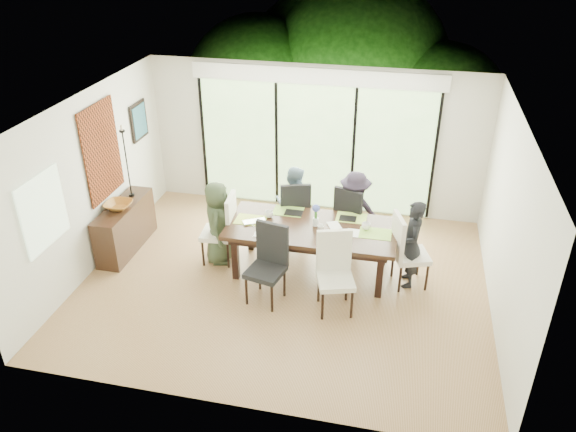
% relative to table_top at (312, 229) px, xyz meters
% --- Properties ---
extents(floor, '(6.00, 5.00, 0.01)m').
position_rel_table_top_xyz_m(floor, '(-0.34, -0.36, -0.77)').
color(floor, brown).
rests_on(floor, ground).
extents(ceiling, '(6.00, 5.00, 0.01)m').
position_rel_table_top_xyz_m(ceiling, '(-0.34, -0.36, 1.94)').
color(ceiling, white).
rests_on(ceiling, wall_back).
extents(wall_back, '(6.00, 0.02, 2.70)m').
position_rel_table_top_xyz_m(wall_back, '(-0.34, 2.15, 0.59)').
color(wall_back, beige).
rests_on(wall_back, floor).
extents(wall_front, '(6.00, 0.02, 2.70)m').
position_rel_table_top_xyz_m(wall_front, '(-0.34, -2.87, 0.59)').
color(wall_front, silver).
rests_on(wall_front, floor).
extents(wall_left, '(0.02, 5.00, 2.70)m').
position_rel_table_top_xyz_m(wall_left, '(-3.35, -0.36, 0.59)').
color(wall_left, silver).
rests_on(wall_left, floor).
extents(wall_right, '(0.02, 5.00, 2.70)m').
position_rel_table_top_xyz_m(wall_right, '(2.67, -0.36, 0.59)').
color(wall_right, beige).
rests_on(wall_right, floor).
extents(glass_doors, '(4.20, 0.02, 2.30)m').
position_rel_table_top_xyz_m(glass_doors, '(-0.34, 2.11, 0.44)').
color(glass_doors, '#598C3F').
rests_on(glass_doors, wall_back).
extents(blinds_header, '(4.40, 0.06, 0.28)m').
position_rel_table_top_xyz_m(blinds_header, '(-0.34, 2.10, 1.74)').
color(blinds_header, white).
rests_on(blinds_header, wall_back).
extents(mullion_a, '(0.05, 0.04, 2.30)m').
position_rel_table_top_xyz_m(mullion_a, '(-2.44, 2.10, 0.44)').
color(mullion_a, black).
rests_on(mullion_a, wall_back).
extents(mullion_b, '(0.05, 0.04, 2.30)m').
position_rel_table_top_xyz_m(mullion_b, '(-1.04, 2.10, 0.44)').
color(mullion_b, black).
rests_on(mullion_b, wall_back).
extents(mullion_c, '(0.05, 0.04, 2.30)m').
position_rel_table_top_xyz_m(mullion_c, '(0.36, 2.10, 0.44)').
color(mullion_c, black).
rests_on(mullion_c, wall_back).
extents(mullion_d, '(0.05, 0.04, 2.30)m').
position_rel_table_top_xyz_m(mullion_d, '(1.76, 2.10, 0.44)').
color(mullion_d, black).
rests_on(mullion_d, wall_back).
extents(side_window, '(0.02, 0.90, 1.00)m').
position_rel_table_top_xyz_m(side_window, '(-3.31, -1.56, 0.74)').
color(side_window, '#8CAD7F').
rests_on(side_window, wall_left).
extents(deck, '(6.00, 1.80, 0.10)m').
position_rel_table_top_xyz_m(deck, '(-0.34, 3.04, -0.81)').
color(deck, brown).
rests_on(deck, ground).
extents(rail_top, '(6.00, 0.08, 0.06)m').
position_rel_table_top_xyz_m(rail_top, '(-0.34, 3.84, -0.21)').
color(rail_top, brown).
rests_on(rail_top, deck).
extents(foliage_left, '(3.20, 3.20, 3.20)m').
position_rel_table_top_xyz_m(foliage_left, '(-2.14, 4.84, 0.68)').
color(foliage_left, '#14380F').
rests_on(foliage_left, ground).
extents(foliage_mid, '(4.00, 4.00, 4.00)m').
position_rel_table_top_xyz_m(foliage_mid, '(0.06, 5.44, 1.04)').
color(foliage_mid, '#14380F').
rests_on(foliage_mid, ground).
extents(foliage_right, '(2.80, 2.80, 2.80)m').
position_rel_table_top_xyz_m(foliage_right, '(1.86, 4.64, 0.50)').
color(foliage_right, '#14380F').
rests_on(foliage_right, ground).
extents(foliage_far, '(3.60, 3.60, 3.60)m').
position_rel_table_top_xyz_m(foliage_far, '(-0.94, 6.14, 0.86)').
color(foliage_far, '#14380F').
rests_on(foliage_far, ground).
extents(table_top, '(2.55, 1.17, 0.06)m').
position_rel_table_top_xyz_m(table_top, '(0.00, 0.00, 0.00)').
color(table_top, black).
rests_on(table_top, floor).
extents(table_apron, '(2.34, 0.96, 0.11)m').
position_rel_table_top_xyz_m(table_apron, '(0.00, -0.00, -0.10)').
color(table_apron, black).
rests_on(table_apron, floor).
extents(table_leg_fl, '(0.10, 0.10, 0.73)m').
position_rel_table_top_xyz_m(table_leg_fl, '(-1.08, -0.43, -0.40)').
color(table_leg_fl, black).
rests_on(table_leg_fl, floor).
extents(table_leg_fr, '(0.10, 0.10, 0.73)m').
position_rel_table_top_xyz_m(table_leg_fr, '(1.08, -0.43, -0.40)').
color(table_leg_fr, black).
rests_on(table_leg_fr, floor).
extents(table_leg_bl, '(0.10, 0.10, 0.73)m').
position_rel_table_top_xyz_m(table_leg_bl, '(-1.08, 0.43, -0.40)').
color(table_leg_bl, black).
rests_on(table_leg_bl, floor).
extents(table_leg_br, '(0.10, 0.10, 0.73)m').
position_rel_table_top_xyz_m(table_leg_br, '(1.08, 0.43, -0.40)').
color(table_leg_br, black).
rests_on(table_leg_br, floor).
extents(chair_left_end, '(0.53, 0.53, 1.17)m').
position_rel_table_top_xyz_m(chair_left_end, '(-1.50, -0.00, -0.18)').
color(chair_left_end, white).
rests_on(chair_left_end, floor).
extents(chair_right_end, '(0.62, 0.62, 1.17)m').
position_rel_table_top_xyz_m(chair_right_end, '(1.50, -0.00, -0.18)').
color(chair_right_end, silver).
rests_on(chair_right_end, floor).
extents(chair_far_left, '(0.62, 0.62, 1.17)m').
position_rel_table_top_xyz_m(chair_far_left, '(-0.45, 0.85, -0.18)').
color(chair_far_left, black).
rests_on(chair_far_left, floor).
extents(chair_far_right, '(0.64, 0.64, 1.17)m').
position_rel_table_top_xyz_m(chair_far_right, '(0.55, 0.85, -0.18)').
color(chair_far_right, black).
rests_on(chair_far_right, floor).
extents(chair_near_left, '(0.59, 0.59, 1.17)m').
position_rel_table_top_xyz_m(chair_near_left, '(-0.50, -0.87, -0.18)').
color(chair_near_left, black).
rests_on(chair_near_left, floor).
extents(chair_near_right, '(0.61, 0.61, 1.17)m').
position_rel_table_top_xyz_m(chair_near_right, '(0.50, -0.87, -0.18)').
color(chair_near_right, silver).
rests_on(chair_near_right, floor).
extents(person_left_end, '(0.50, 0.69, 1.37)m').
position_rel_table_top_xyz_m(person_left_end, '(-1.48, 0.00, -0.08)').
color(person_left_end, '#38462F').
rests_on(person_left_end, floor).
extents(person_right_end, '(0.51, 0.70, 1.37)m').
position_rel_table_top_xyz_m(person_right_end, '(1.48, -0.00, -0.08)').
color(person_right_end, black).
rests_on(person_right_end, floor).
extents(person_far_left, '(0.71, 0.54, 1.37)m').
position_rel_table_top_xyz_m(person_far_left, '(-0.45, 0.83, -0.08)').
color(person_far_left, slate).
rests_on(person_far_left, floor).
extents(person_far_right, '(0.66, 0.44, 1.37)m').
position_rel_table_top_xyz_m(person_far_right, '(0.55, 0.83, -0.08)').
color(person_far_right, '#241D2B').
rests_on(person_far_right, floor).
extents(placemat_left, '(0.47, 0.34, 0.01)m').
position_rel_table_top_xyz_m(placemat_left, '(-0.95, -0.00, 0.04)').
color(placemat_left, '#A8BC43').
rests_on(placemat_left, table_top).
extents(placemat_right, '(0.47, 0.34, 0.01)m').
position_rel_table_top_xyz_m(placemat_right, '(0.95, -0.00, 0.04)').
color(placemat_right, '#86BA42').
rests_on(placemat_right, table_top).
extents(placemat_far_l, '(0.47, 0.34, 0.01)m').
position_rel_table_top_xyz_m(placemat_far_l, '(-0.45, 0.40, 0.04)').
color(placemat_far_l, '#7CAE3E').
rests_on(placemat_far_l, table_top).
extents(placemat_far_r, '(0.47, 0.34, 0.01)m').
position_rel_table_top_xyz_m(placemat_far_r, '(0.55, 0.40, 0.04)').
color(placemat_far_r, '#99BF44').
rests_on(placemat_far_r, table_top).
extents(placemat_paper, '(0.47, 0.34, 0.01)m').
position_rel_table_top_xyz_m(placemat_paper, '(-0.55, -0.30, 0.04)').
color(placemat_paper, white).
rests_on(placemat_paper, table_top).
extents(tablet_far_l, '(0.28, 0.19, 0.01)m').
position_rel_table_top_xyz_m(tablet_far_l, '(-0.35, 0.35, 0.04)').
color(tablet_far_l, black).
rests_on(tablet_far_l, table_top).
extents(tablet_far_r, '(0.25, 0.18, 0.01)m').
position_rel_table_top_xyz_m(tablet_far_r, '(0.50, 0.35, 0.04)').
color(tablet_far_r, black).
rests_on(tablet_far_r, table_top).
extents(papers, '(0.32, 0.23, 0.00)m').
position_rel_table_top_xyz_m(papers, '(0.70, -0.05, 0.03)').
color(papers, white).
rests_on(papers, table_top).
extents(platter_base, '(0.28, 0.28, 0.03)m').
position_rel_table_top_xyz_m(platter_base, '(-0.55, -0.30, 0.05)').
color(platter_base, white).
rests_on(platter_base, table_top).
extents(platter_snacks, '(0.21, 0.21, 0.01)m').
position_rel_table_top_xyz_m(platter_snacks, '(-0.55, -0.30, 0.07)').
color(platter_snacks, orange).
rests_on(platter_snacks, table_top).
extents(vase, '(0.08, 0.08, 0.13)m').
position_rel_table_top_xyz_m(vase, '(0.05, 0.05, 0.10)').
color(vase, silver).
rests_on(vase, table_top).
extents(hyacinth_stems, '(0.04, 0.04, 0.17)m').
position_rel_table_top_xyz_m(hyacinth_stems, '(0.05, 0.05, 0.22)').
color(hyacinth_stems, '#337226').
rests_on(hyacinth_stems, table_top).
extents(hyacinth_blooms, '(0.12, 0.12, 0.12)m').
position_rel_table_top_xyz_m(hyacinth_blooms, '(0.05, 0.05, 0.33)').
color(hyacinth_blooms, '#4F60C6').
rests_on(hyacinth_blooms, table_top).
extents(laptop, '(0.42, 0.37, 0.03)m').
position_rel_table_top_xyz_m(laptop, '(-0.85, -0.10, 0.05)').
color(laptop, silver).
rests_on(laptop, table_top).
extents(cup_a, '(0.18, 0.18, 0.10)m').
position_rel_table_top_xyz_m(cup_a, '(-0.70, 0.15, 0.08)').
color(cup_a, white).
rests_on(cup_a, table_top).
extents(cup_b, '(0.15, 0.15, 0.10)m').
position_rel_table_top_xyz_m(cup_b, '(0.15, -0.10, 0.08)').
color(cup_b, white).
rests_on(cup_b, table_top).
extents(cup_c, '(0.19, 0.19, 0.10)m').
position_rel_table_top_xyz_m(cup_c, '(0.80, 0.10, 0.08)').
color(cup_c, white).
rests_on(cup_c, table_top).
extents(book, '(0.26, 0.29, 0.02)m').
position_rel_table_top_xyz_m(book, '(0.25, 0.05, 0.04)').
color(book, white).
rests_on(book, table_top).
extents(sideboard, '(0.40, 1.43, 0.80)m').
position_rel_table_top_xyz_m(sideboard, '(-3.10, 0.01, -0.36)').
color(sideboard, black).
rests_on(sideboard, floor).
extents(bowl, '(0.42, 0.42, 0.10)m').
position_rel_table_top_xyz_m(bowl, '(-3.10, -0.09, 0.09)').
color(bowl, '#945D20').
rests_on(bowl, sideboard).
extents(candlestick_base, '(0.09, 0.09, 0.04)m').
position_rel_table_top_xyz_m(candlestick_base, '(-3.10, 0.36, 0.06)').
color(candlestick_base, black).
rests_on(candlestick_base, sideboard).
extents(candlestick_shaft, '(0.02, 0.02, 1.11)m').
position_rel_table_top_xyz_m(candlestick_shaft, '(-3.10, 0.36, 0.62)').
color(candlestick_shaft, black).
rests_on(candlestick_shaft, sideboard).
extents(candlestick_pan, '(0.09, 0.09, 0.03)m').
position_rel_table_top_xyz_m(candlestick_pan, '(-3.10, 0.36, 1.17)').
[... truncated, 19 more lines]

